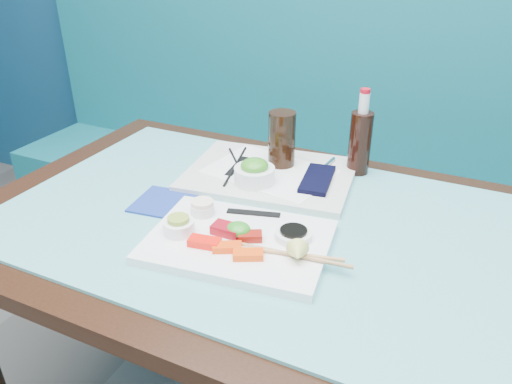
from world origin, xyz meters
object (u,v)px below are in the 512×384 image
at_px(cola_glass, 282,139).
at_px(serving_tray, 270,174).
at_px(dining_table, 263,251).
at_px(cola_bottle_body, 360,143).
at_px(blue_napkin, 164,202).
at_px(booth_bench, 350,203).
at_px(sashimi_plate, 238,242).
at_px(seaweed_bowl, 254,175).

bearing_deg(cola_glass, serving_tray, -100.30).
relative_size(dining_table, cola_bottle_body, 8.16).
height_order(dining_table, cola_glass, cola_glass).
bearing_deg(blue_napkin, serving_tray, 54.16).
height_order(booth_bench, cola_bottle_body, booth_bench).
distance_m(serving_tray, cola_glass, 0.10).
xyz_separation_m(sashimi_plate, blue_napkin, (-0.25, 0.09, -0.01)).
distance_m(booth_bench, dining_table, 0.89).
bearing_deg(dining_table, serving_tray, 110.34).
xyz_separation_m(seaweed_bowl, cola_bottle_body, (0.22, 0.21, 0.05)).
bearing_deg(cola_bottle_body, serving_tray, -146.79).
distance_m(booth_bench, serving_tray, 0.75).
height_order(cola_glass, cola_bottle_body, cola_bottle_body).
height_order(dining_table, serving_tray, serving_tray).
distance_m(seaweed_bowl, cola_bottle_body, 0.30).
bearing_deg(booth_bench, sashimi_plate, -90.13).
bearing_deg(serving_tray, booth_bench, 75.81).
height_order(dining_table, seaweed_bowl, seaweed_bowl).
relative_size(booth_bench, dining_table, 2.14).
bearing_deg(sashimi_plate, serving_tray, 95.29).
bearing_deg(dining_table, cola_glass, 104.26).
xyz_separation_m(dining_table, seaweed_bowl, (-0.09, 0.13, 0.13)).
height_order(booth_bench, cola_glass, booth_bench).
xyz_separation_m(booth_bench, cola_bottle_body, (0.13, -0.50, 0.47)).
bearing_deg(serving_tray, cola_bottle_body, 25.88).
bearing_deg(blue_napkin, dining_table, 8.69).
xyz_separation_m(booth_bench, seaweed_bowl, (-0.09, -0.71, 0.42)).
xyz_separation_m(sashimi_plate, seaweed_bowl, (-0.08, 0.25, 0.03)).
relative_size(sashimi_plate, blue_napkin, 2.77).
bearing_deg(booth_bench, cola_bottle_body, -75.53).
bearing_deg(cola_bottle_body, blue_napkin, -135.22).
relative_size(seaweed_bowl, blue_napkin, 0.77).
distance_m(serving_tray, seaweed_bowl, 0.08).
distance_m(booth_bench, sashimi_plate, 1.04).
xyz_separation_m(serving_tray, cola_glass, (0.01, 0.05, 0.08)).
bearing_deg(seaweed_bowl, sashimi_plate, -71.73).
relative_size(cola_glass, blue_napkin, 1.11).
bearing_deg(serving_tray, blue_napkin, -133.17).
bearing_deg(sashimi_plate, cola_bottle_body, 66.85).
xyz_separation_m(seaweed_bowl, cola_glass, (0.02, 0.13, 0.06)).
bearing_deg(cola_bottle_body, sashimi_plate, -105.78).
relative_size(cola_bottle_body, blue_napkin, 1.26).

